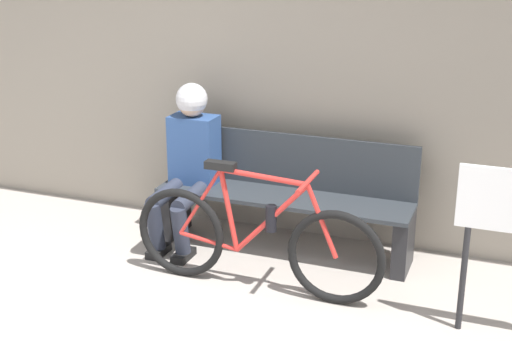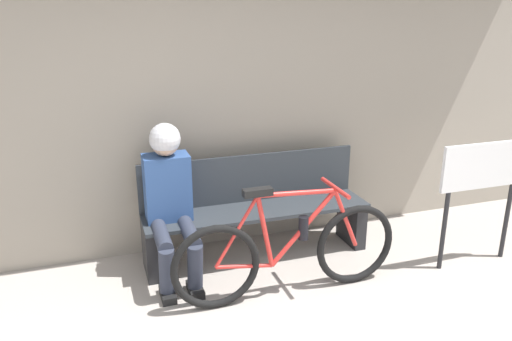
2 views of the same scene
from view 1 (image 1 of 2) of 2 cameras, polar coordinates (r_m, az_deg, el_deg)
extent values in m
cube|color=#9E9384|center=(5.39, -2.21, 12.13)|extent=(12.00, 0.12, 3.20)
cube|color=#2D3338|center=(5.06, 2.17, -2.15)|extent=(1.83, 0.42, 0.03)
cube|color=#2D3338|center=(5.16, 2.90, 0.80)|extent=(1.83, 0.03, 0.40)
cube|color=#232326|center=(5.46, -6.51, -3.09)|extent=(0.10, 0.36, 0.40)
cube|color=#232326|center=(4.95, 11.71, -5.71)|extent=(0.10, 0.36, 0.40)
torus|color=black|center=(4.76, -6.04, -4.98)|extent=(0.62, 0.05, 0.62)
torus|color=black|center=(4.42, 6.40, -6.94)|extent=(0.62, 0.05, 0.62)
cylinder|color=red|center=(4.37, 0.58, -0.52)|extent=(0.57, 0.03, 0.06)
cylinder|color=red|center=(4.45, 1.21, -3.86)|extent=(0.49, 0.03, 0.53)
cylinder|color=red|center=(4.54, -2.19, -3.18)|extent=(0.14, 0.03, 0.54)
cylinder|color=red|center=(4.69, -3.82, -5.66)|extent=(0.41, 0.03, 0.08)
cylinder|color=red|center=(4.61, -4.49, -2.52)|extent=(0.32, 0.02, 0.49)
cylinder|color=red|center=(4.35, 5.29, -4.09)|extent=(0.22, 0.03, 0.46)
cube|color=black|center=(4.46, -2.86, 0.41)|extent=(0.20, 0.07, 0.05)
cylinder|color=red|center=(4.28, 4.16, -0.90)|extent=(0.03, 0.40, 0.03)
cylinder|color=black|center=(4.45, 1.21, -3.86)|extent=(0.07, 0.07, 0.17)
cylinder|color=#2D3342|center=(5.17, -7.14, -1.76)|extent=(0.11, 0.45, 0.13)
cylinder|color=#2D3342|center=(5.08, -8.07, -4.44)|extent=(0.11, 0.17, 0.37)
cube|color=black|center=(5.19, -7.81, -6.41)|extent=(0.10, 0.22, 0.06)
cylinder|color=#2D3342|center=(5.08, -5.14, -2.05)|extent=(0.11, 0.45, 0.13)
cylinder|color=#2D3342|center=(4.99, -6.05, -4.78)|extent=(0.11, 0.17, 0.37)
cube|color=black|center=(5.10, -5.82, -6.77)|extent=(0.10, 0.22, 0.06)
cube|color=#2D4C84|center=(5.27, -4.95, 1.70)|extent=(0.34, 0.22, 0.51)
sphere|color=tan|center=(5.16, -5.16, 5.39)|extent=(0.20, 0.20, 0.20)
sphere|color=silver|center=(5.15, -5.17, 5.72)|extent=(0.23, 0.23, 0.23)
cylinder|color=#232326|center=(4.28, 16.22, -8.29)|extent=(0.04, 0.04, 0.64)
camera|label=2|loc=(2.89, -49.94, 7.50)|focal=35.00mm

